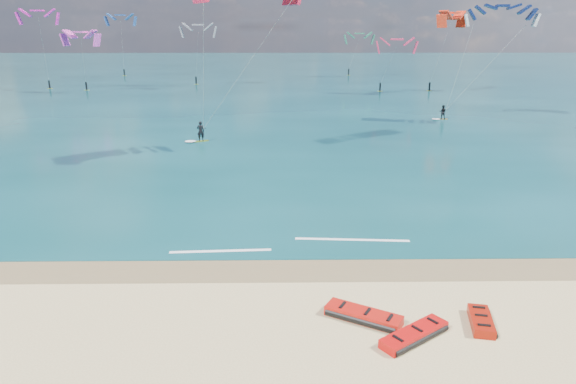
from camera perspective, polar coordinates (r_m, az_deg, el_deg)
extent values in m
plane|color=tan|center=(58.76, -0.51, 7.68)|extent=(320.00, 320.00, 0.00)
cube|color=brown|center=(23.28, -0.03, -8.65)|extent=(320.00, 2.40, 0.01)
cube|color=#0A383C|center=(122.27, -0.67, 13.01)|extent=(320.00, 200.00, 0.04)
cube|color=#A1D418|center=(49.65, -9.63, 5.62)|extent=(1.45, 1.05, 0.06)
imported|color=black|center=(49.46, -9.69, 6.70)|extent=(0.73, 0.53, 1.87)
cylinder|color=black|center=(49.06, -9.40, 6.94)|extent=(0.52, 0.31, 0.04)
cube|color=gold|center=(63.69, 16.74, 7.79)|extent=(1.32, 0.61, 0.06)
imported|color=black|center=(63.56, 16.81, 8.52)|extent=(0.95, 0.84, 1.62)
cylinder|color=black|center=(63.34, 17.15, 8.71)|extent=(0.51, 0.13, 0.04)
cube|color=white|center=(25.24, -7.50, -6.51)|extent=(4.93, 0.51, 0.01)
cube|color=white|center=(26.51, 7.14, -5.27)|extent=(5.82, 0.66, 0.01)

